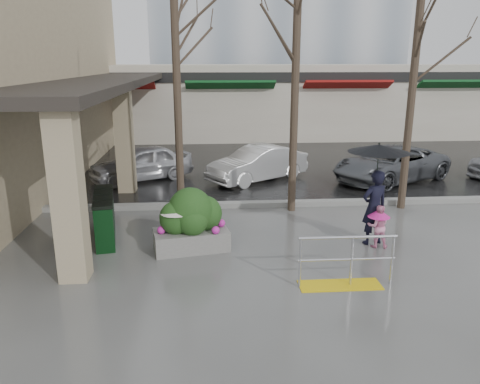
{
  "coord_description": "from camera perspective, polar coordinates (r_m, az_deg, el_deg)",
  "views": [
    {
      "loc": [
        -1.23,
        -9.3,
        4.22
      ],
      "look_at": [
        -0.49,
        1.04,
        1.3
      ],
      "focal_mm": 35.0,
      "sensor_mm": 36.0,
      "label": 1
    }
  ],
  "objects": [
    {
      "name": "ground",
      "position": [
        10.29,
        3.17,
        -8.51
      ],
      "size": [
        120.0,
        120.0,
        0.0
      ],
      "primitive_type": "plane",
      "color": "#51514F",
      "rests_on": "ground"
    },
    {
      "name": "street_asphalt",
      "position": [
        31.61,
        -1.84,
        8.06
      ],
      "size": [
        120.0,
        36.0,
        0.01
      ],
      "primitive_type": "cube",
      "color": "black",
      "rests_on": "ground"
    },
    {
      "name": "curb",
      "position": [
        13.99,
        1.14,
        -1.51
      ],
      "size": [
        120.0,
        0.3,
        0.15
      ],
      "primitive_type": "cube",
      "color": "gray",
      "rests_on": "ground"
    },
    {
      "name": "canopy_slab",
      "position": [
        17.68,
        -16.18,
        13.2
      ],
      "size": [
        2.8,
        18.0,
        0.25
      ],
      "primitive_type": "cube",
      "color": "#2D2823",
      "rests_on": "pillar_front"
    },
    {
      "name": "pillar_front",
      "position": [
        9.52,
        -20.22,
        -0.29
      ],
      "size": [
        0.55,
        0.55,
        3.5
      ],
      "primitive_type": "cube",
      "color": "tan",
      "rests_on": "ground"
    },
    {
      "name": "pillar_back",
      "position": [
        15.73,
        -13.9,
        6.24
      ],
      "size": [
        0.55,
        0.55,
        3.5
      ],
      "primitive_type": "cube",
      "color": "tan",
      "rests_on": "ground"
    },
    {
      "name": "storefront_row",
      "position": [
        27.55,
        2.72,
        11.12
      ],
      "size": [
        34.0,
        6.74,
        4.0
      ],
      "color": "beige",
      "rests_on": "ground"
    },
    {
      "name": "handrail",
      "position": [
        9.33,
        12.56,
        -9.0
      ],
      "size": [
        1.9,
        0.5,
        1.03
      ],
      "color": "yellow",
      "rests_on": "ground"
    },
    {
      "name": "tree_west",
      "position": [
        12.95,
        -7.94,
        19.42
      ],
      "size": [
        3.2,
        3.2,
        6.8
      ],
      "color": "#382B21",
      "rests_on": "ground"
    },
    {
      "name": "tree_midwest",
      "position": [
        13.17,
        6.98,
        20.04
      ],
      "size": [
        3.2,
        3.2,
        7.0
      ],
      "color": "#382B21",
      "rests_on": "ground"
    },
    {
      "name": "tree_mideast",
      "position": [
        14.13,
        20.83,
        17.36
      ],
      "size": [
        3.2,
        3.2,
        6.5
      ],
      "color": "#382B21",
      "rests_on": "ground"
    },
    {
      "name": "woman",
      "position": [
        11.26,
        16.26,
        1.0
      ],
      "size": [
        1.41,
        1.41,
        2.44
      ],
      "rotation": [
        0.0,
        0.0,
        3.43
      ],
      "color": "black",
      "rests_on": "ground"
    },
    {
      "name": "child_pink",
      "position": [
        11.33,
        16.5,
        -3.71
      ],
      "size": [
        0.55,
        0.52,
        1.02
      ],
      "rotation": [
        0.0,
        0.0,
        2.98
      ],
      "color": "#F797C1",
      "rests_on": "ground"
    },
    {
      "name": "child_blue",
      "position": [
        10.61,
        -7.77,
        -3.78
      ],
      "size": [
        0.7,
        0.7,
        1.17
      ],
      "rotation": [
        0.0,
        0.0,
        3.11
      ],
      "color": "#6E85C4",
      "rests_on": "ground"
    },
    {
      "name": "planter",
      "position": [
        10.74,
        -5.98,
        -3.46
      ],
      "size": [
        1.82,
        1.15,
        1.47
      ],
      "rotation": [
        0.0,
        0.0,
        0.19
      ],
      "color": "slate",
      "rests_on": "ground"
    },
    {
      "name": "news_boxes",
      "position": [
        11.84,
        -16.16,
        -2.91
      ],
      "size": [
        0.81,
        2.06,
        1.12
      ],
      "rotation": [
        0.0,
        0.0,
        0.18
      ],
      "color": "black",
      "rests_on": "ground"
    },
    {
      "name": "car_a",
      "position": [
        17.37,
        -11.96,
        3.46
      ],
      "size": [
        3.97,
        3.02,
        1.26
      ],
      "primitive_type": "imported",
      "rotation": [
        0.0,
        0.0,
        -1.09
      ],
      "color": "silver",
      "rests_on": "ground"
    },
    {
      "name": "car_b",
      "position": [
        16.93,
        2.18,
        3.48
      ],
      "size": [
        3.92,
        3.24,
        1.26
      ],
      "primitive_type": "imported",
      "rotation": [
        0.0,
        0.0,
        -0.98
      ],
      "color": "white",
      "rests_on": "ground"
    },
    {
      "name": "car_c",
      "position": [
        17.72,
        17.92,
        3.28
      ],
      "size": [
        4.98,
        4.0,
        1.26
      ],
      "primitive_type": "imported",
      "rotation": [
        0.0,
        0.0,
        -1.07
      ],
      "color": "slate",
      "rests_on": "ground"
    }
  ]
}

